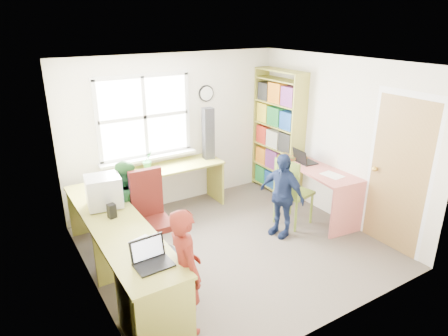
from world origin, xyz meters
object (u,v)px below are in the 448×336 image
person_red (186,271)px  laptop_right (303,160)px  potted_plant (148,160)px  crt_monitor (104,192)px  laptop_left (151,258)px  bookshelf (278,136)px  swivel_chair (151,221)px  l_desk (147,256)px  cd_tower (208,134)px  person_green (128,206)px  person_navy (282,195)px  wooden_chair (291,190)px  right_desk (319,182)px

person_red → laptop_right: bearing=-60.5°
potted_plant → laptop_right: bearing=-26.3°
crt_monitor → laptop_left: size_ratio=1.26×
bookshelf → swivel_chair: bookshelf is taller
laptop_right → swivel_chair: bearing=95.6°
l_desk → laptop_left: bearing=-106.0°
cd_tower → potted_plant: (-1.02, 0.02, -0.26)m
person_green → person_navy: 2.06m
laptop_right → person_green: size_ratio=0.29×
swivel_chair → person_navy: bearing=-13.2°
person_navy → laptop_right: bearing=104.7°
laptop_left → person_red: bearing=-29.7°
wooden_chair → bookshelf: bearing=48.9°
laptop_right → person_red: (-2.73, -1.40, -0.19)m
wooden_chair → person_green: 2.30m
right_desk → bookshelf: (0.05, 1.09, 0.44)m
person_green → cd_tower: bearing=-78.0°
cd_tower → person_red: (-1.63, -2.43, -0.52)m
person_green → wooden_chair: bearing=-117.9°
crt_monitor → cd_tower: 2.13m
swivel_chair → laptop_right: (2.52, 0.01, 0.34)m
crt_monitor → laptop_left: crt_monitor is taller
laptop_left → person_green: size_ratio=0.28×
bookshelf → cd_tower: (-1.21, 0.25, 0.16)m
l_desk → laptop_left: (-0.16, -0.56, 0.35)m
bookshelf → crt_monitor: bearing=-168.7°
crt_monitor → cd_tower: cd_tower is taller
person_navy → wooden_chair: bearing=100.3°
crt_monitor → potted_plant: bearing=52.4°
bookshelf → laptop_left: (-3.12, -2.03, -0.20)m
right_desk → laptop_left: bearing=-156.5°
wooden_chair → person_green: person_green is taller
crt_monitor → laptop_left: bearing=-81.5°
right_desk → bookshelf: size_ratio=0.67×
l_desk → crt_monitor: 0.99m
laptop_right → potted_plant: bearing=69.0°
bookshelf → swivel_chair: (-2.63, -0.78, -0.51)m
laptop_right → person_green: (-2.71, 0.31, -0.22)m
right_desk → cd_tower: 1.87m
crt_monitor → person_red: bearing=-71.4°
l_desk → laptop_right: laptop_right is taller
l_desk → right_desk: size_ratio=2.09×
cd_tower → person_navy: size_ratio=0.69×
bookshelf → person_green: bookshelf is taller
potted_plant → person_green: 0.99m
laptop_left → potted_plant: bearing=66.5°
laptop_left → laptop_right: 3.26m
cd_tower → potted_plant: cd_tower is taller
l_desk → laptop_left: size_ratio=8.49×
bookshelf → l_desk: bearing=-153.6°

